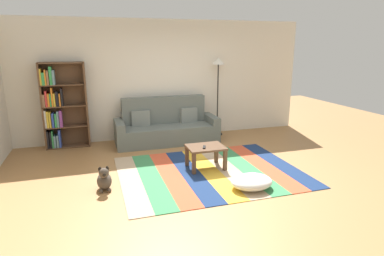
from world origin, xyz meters
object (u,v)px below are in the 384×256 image
tv_remote (204,147)px  dog (104,180)px  pouf (252,182)px  couch (166,127)px  coffee_table (206,151)px  bookshelf (59,107)px  standing_lamp (218,71)px

tv_remote → dog: bearing=-148.6°
pouf → tv_remote: tv_remote is taller
couch → pouf: bearing=-76.4°
coffee_table → dog: (-1.76, -0.36, -0.17)m
dog → pouf: bearing=-16.8°
pouf → dog: bearing=163.2°
couch → bookshelf: (-2.21, 0.28, 0.55)m
pouf → standing_lamp: 3.41m
tv_remote → standing_lamp: bearing=84.3°
dog → standing_lamp: size_ratio=0.22×
coffee_table → standing_lamp: 2.57m
couch → coffee_table: size_ratio=3.48×
bookshelf → dog: (0.75, -2.44, -0.72)m
bookshelf → tv_remote: (2.46, -2.14, -0.46)m
standing_lamp → tv_remote: size_ratio=12.26×
couch → coffee_table: bearing=-80.7°
couch → standing_lamp: size_ratio=1.23×
bookshelf → dog: 2.65m
coffee_table → couch: bearing=99.3°
couch → bookshelf: 2.30m
coffee_table → standing_lamp: size_ratio=0.35×
couch → standing_lamp: bearing=9.8°
bookshelf → pouf: (2.89, -3.09, -0.77)m
coffee_table → standing_lamp: bearing=63.1°
pouf → dog: 2.24m
dog → tv_remote: tv_remote is taller
coffee_table → tv_remote: tv_remote is taller
couch → pouf: couch is taller
bookshelf → standing_lamp: size_ratio=0.98×
standing_lamp → tv_remote: bearing=-117.3°
dog → standing_lamp: (2.79, 2.38, 1.38)m
couch → tv_remote: size_ratio=15.07×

